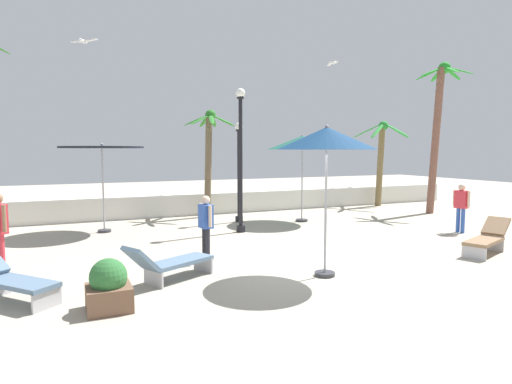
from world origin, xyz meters
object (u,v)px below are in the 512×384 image
at_px(patio_umbrella_1, 102,151).
at_px(seagull_1, 333,62).
at_px(palm_tree_1, 438,122).
at_px(lounge_chair_0, 170,262).
at_px(guest_2, 206,222).
at_px(planter, 109,287).
at_px(lamp_post_1, 241,155).
at_px(seagull_0, 83,41).
at_px(lamp_post_0, 239,170).
at_px(lounge_chair_1, 10,278).
at_px(lounge_chair_2, 487,238).
at_px(palm_tree_3, 381,152).
at_px(guest_1, 461,203).
at_px(patio_umbrella_0, 327,140).
at_px(patio_umbrella_3, 302,143).
at_px(palm_tree_2, 209,148).

relative_size(patio_umbrella_1, seagull_1, 2.54).
distance_m(palm_tree_1, lounge_chair_0, 13.62).
height_order(guest_2, planter, guest_2).
relative_size(lamp_post_1, seagull_0, 5.15).
distance_m(lamp_post_0, planter, 9.10).
relative_size(lounge_chair_1, guest_2, 1.16).
bearing_deg(guest_2, lounge_chair_1, -161.42).
xyz_separation_m(lamp_post_0, guest_2, (-2.79, -4.88, -0.96)).
bearing_deg(guest_2, palm_tree_1, 18.63).
xyz_separation_m(lounge_chair_2, seagull_1, (0.21, 7.29, 5.62)).
bearing_deg(palm_tree_3, seagull_1, -158.70).
relative_size(palm_tree_3, planter, 4.64).
xyz_separation_m(guest_1, seagull_1, (-1.50, 5.00, 5.10)).
height_order(lounge_chair_1, guest_1, guest_1).
relative_size(guest_1, guest_2, 1.00).
bearing_deg(seagull_1, planter, -140.92).
bearing_deg(guest_2, guest_1, 0.66).
bearing_deg(lounge_chair_0, patio_umbrella_1, 96.65).
distance_m(lounge_chair_0, seagull_0, 9.73).
bearing_deg(seagull_1, palm_tree_1, -18.11).
bearing_deg(seagull_1, patio_umbrella_0, -124.43).
distance_m(guest_2, seagull_1, 9.95).
distance_m(lamp_post_1, planter, 7.37).
distance_m(patio_umbrella_1, seagull_0, 4.03).
distance_m(patio_umbrella_0, palm_tree_3, 12.35).
bearing_deg(seagull_1, patio_umbrella_3, -151.55).
distance_m(palm_tree_1, seagull_0, 13.74).
distance_m(palm_tree_3, guest_1, 6.99).
distance_m(patio_umbrella_1, lamp_post_0, 4.70).
bearing_deg(patio_umbrella_1, seagull_1, 2.29).
bearing_deg(patio_umbrella_3, seagull_1, 28.45).
bearing_deg(planter, lounge_chair_0, 42.16).
bearing_deg(patio_umbrella_1, palm_tree_1, -4.52).
distance_m(palm_tree_3, planter, 15.92).
height_order(lamp_post_1, guest_2, lamp_post_1).
bearing_deg(lounge_chair_2, patio_umbrella_0, -179.72).
bearing_deg(lounge_chair_2, lamp_post_1, 131.20).
distance_m(patio_umbrella_3, seagull_1, 3.88).
xyz_separation_m(palm_tree_1, guest_1, (-2.69, -3.63, -2.81)).
relative_size(palm_tree_3, lounge_chair_2, 2.03).
bearing_deg(palm_tree_3, guest_2, -148.25).
xyz_separation_m(lounge_chair_0, guest_1, (9.52, 1.40, 0.54)).
distance_m(lamp_post_1, seagull_1, 6.32).
height_order(patio_umbrella_3, lounge_chair_1, patio_umbrella_3).
relative_size(palm_tree_2, lounge_chair_2, 2.13).
xyz_separation_m(palm_tree_3, lounge_chair_2, (-3.90, -8.73, -2.13)).
distance_m(palm_tree_3, lamp_post_1, 9.17).
bearing_deg(lounge_chair_2, patio_umbrella_1, 140.83).
height_order(palm_tree_2, lounge_chair_1, palm_tree_2).
distance_m(palm_tree_3, lounge_chair_1, 16.60).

